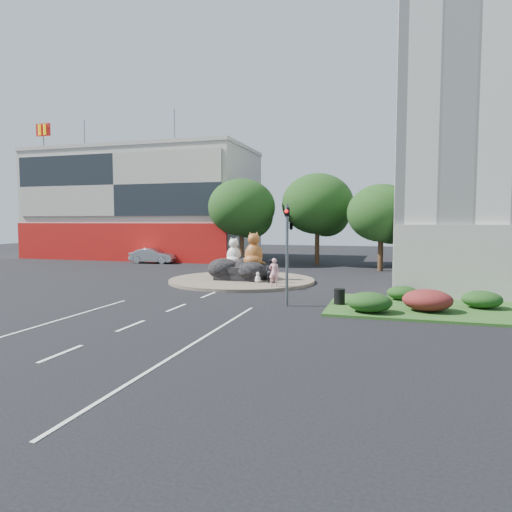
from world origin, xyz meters
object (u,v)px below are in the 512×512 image
(parked_car, at_px, (153,256))
(kitten_white, at_px, (258,277))
(cat_white, at_px, (234,251))
(litter_bin, at_px, (339,296))
(cat_tabby, at_px, (254,249))
(pedestrian_dark, at_px, (270,271))
(kitten_calico, at_px, (216,272))
(pedestrian_pink, at_px, (274,272))

(parked_car, bearing_deg, kitten_white, -135.45)
(cat_white, height_order, litter_bin, cat_white)
(cat_tabby, bearing_deg, parked_car, 142.04)
(cat_white, relative_size, pedestrian_dark, 1.28)
(kitten_calico, bearing_deg, kitten_white, 18.67)
(kitten_white, height_order, litter_bin, kitten_white)
(litter_bin, bearing_deg, cat_tabby, 132.01)
(kitten_calico, distance_m, pedestrian_pink, 5.16)
(cat_white, distance_m, cat_tabby, 1.64)
(kitten_white, relative_size, litter_bin, 0.94)
(kitten_calico, bearing_deg, pedestrian_dark, 22.89)
(cat_white, height_order, kitten_calico, cat_white)
(kitten_white, xyz_separation_m, parked_car, (-14.58, 12.26, 0.18))
(pedestrian_pink, xyz_separation_m, parked_car, (-16.04, 13.69, -0.33))
(cat_tabby, distance_m, kitten_calico, 3.03)
(pedestrian_dark, bearing_deg, kitten_calico, 8.12)
(cat_tabby, distance_m, kitten_white, 2.35)
(pedestrian_pink, relative_size, litter_bin, 2.29)
(cat_tabby, xyz_separation_m, kitten_calico, (-2.49, -0.67, -1.60))
(pedestrian_pink, bearing_deg, litter_bin, 126.17)
(cat_tabby, relative_size, kitten_white, 3.36)
(kitten_calico, height_order, kitten_white, kitten_calico)
(cat_tabby, bearing_deg, kitten_white, -63.31)
(cat_white, height_order, cat_tabby, cat_tabby)
(cat_tabby, relative_size, pedestrian_dark, 1.55)
(cat_tabby, relative_size, litter_bin, 3.16)
(cat_white, distance_m, kitten_calico, 1.97)
(parked_car, bearing_deg, pedestrian_dark, -133.65)
(kitten_white, xyz_separation_m, litter_bin, (5.92, -5.94, -0.06))
(pedestrian_pink, distance_m, parked_car, 21.09)
(kitten_white, height_order, pedestrian_dark, pedestrian_dark)
(kitten_white, bearing_deg, parked_car, 86.22)
(cat_white, xyz_separation_m, kitten_calico, (-0.91, -1.06, -1.39))
(pedestrian_dark, bearing_deg, litter_bin, 147.24)
(cat_tabby, bearing_deg, kitten_calico, -164.97)
(cat_white, xyz_separation_m, pedestrian_dark, (3.11, -1.70, -1.12))
(kitten_calico, xyz_separation_m, pedestrian_dark, (4.02, -0.64, 0.27))
(pedestrian_dark, distance_m, litter_bin, 7.93)
(cat_tabby, relative_size, parked_car, 0.53)
(parked_car, distance_m, litter_bin, 27.41)
(cat_tabby, bearing_deg, cat_white, 166.04)
(pedestrian_dark, height_order, parked_car, pedestrian_dark)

